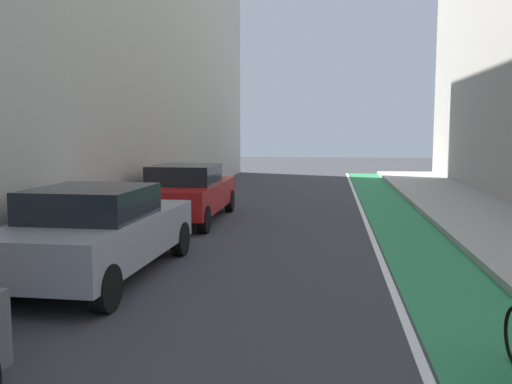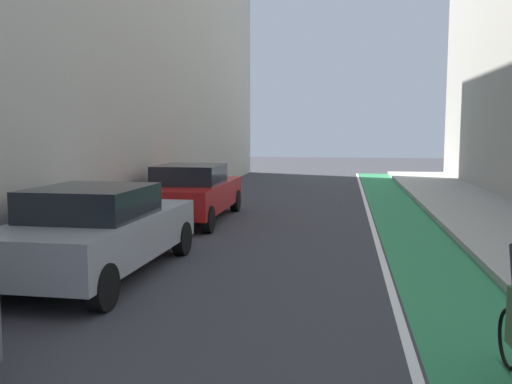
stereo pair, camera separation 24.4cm
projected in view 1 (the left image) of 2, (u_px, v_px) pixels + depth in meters
name	position (u px, v px, depth m)	size (l,w,h in m)	color
ground_plane	(281.00, 236.00, 12.91)	(76.59, 76.59, 0.00)	#38383D
bike_lane_paint	(402.00, 225.00, 14.49)	(1.60, 34.81, 0.00)	#2D8451
lane_divider_stripe	(367.00, 224.00, 14.61)	(0.12, 34.81, 0.00)	white
sidewalk_right	(495.00, 224.00, 14.18)	(3.02, 34.81, 0.14)	#A8A59E
parked_sedan_silver	(97.00, 231.00, 9.22)	(2.10, 4.61, 1.53)	#9EA0A8
parked_sedan_red	(187.00, 192.00, 15.02)	(1.96, 4.70, 1.53)	red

